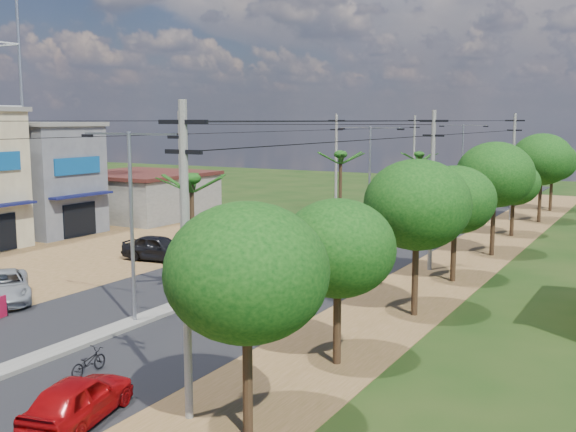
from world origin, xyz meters
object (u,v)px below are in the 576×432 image
Objects in this scene: car_silver_mid at (368,263)px; car_parked_dark at (159,249)px; car_red_near at (78,400)px; car_white_far at (314,230)px; moto_rider_east at (88,363)px; car_parked_silver at (3,287)px.

car_parked_dark is (-12.50, -2.66, 0.05)m from car_silver_mid.
car_silver_mid is at bearing -103.74° from car_red_near.
car_red_near is at bearing 74.48° from car_silver_mid.
car_white_far is 2.97× the size of moto_rider_east.
moto_rider_east is at bearing -68.89° from car_white_far.
moto_rider_east is (10.31, -4.68, -0.28)m from car_parked_silver.
car_parked_dark is (-12.50, 18.15, 0.09)m from car_red_near.
car_silver_mid is 0.87× the size of car_parked_silver.
car_red_near is at bearing -152.58° from car_parked_dark.
car_red_near is at bearing -83.41° from car_parked_silver.
car_white_far is (-7.69, 29.18, 0.01)m from car_red_near.
car_parked_dark reaches higher than car_red_near.
car_silver_mid is 0.93× the size of car_white_far.
car_white_far is 1.04× the size of car_parked_dark.
car_silver_mid is 11.37m from car_white_far.
car_parked_silver is at bearing 30.87° from car_silver_mid.
car_parked_dark reaches higher than moto_rider_east.
car_parked_silver is (-12.76, 7.42, 0.02)m from car_red_near.
car_parked_silver reaches higher than moto_rider_east.
car_parked_silver is (-12.76, -13.39, -0.03)m from car_silver_mid.
car_parked_silver is 11.33m from moto_rider_east.
car_parked_dark is at bearing 35.36° from car_parked_silver.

